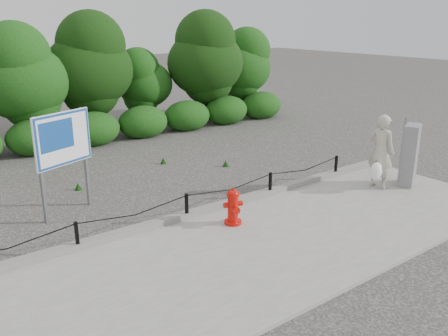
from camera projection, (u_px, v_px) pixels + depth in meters
ground at (187, 222)px, 10.65m from camera, size 90.00×90.00×0.00m
sidewalk at (243, 255)px, 9.12m from camera, size 14.00×4.00×0.08m
curb at (186, 215)px, 10.65m from camera, size 14.00×0.22×0.14m
chain_barrier at (187, 203)px, 10.52m from camera, size 10.06×0.06×0.60m
treeline at (64, 73)px, 16.99m from camera, size 20.21×3.61×4.58m
fire_hydrant at (233, 207)px, 10.27m from camera, size 0.48×0.49×0.82m
pedestrian at (381, 153)px, 12.31m from camera, size 0.80×0.76×1.96m
utility_cabinet at (409, 155)px, 12.55m from camera, size 0.72×0.59×1.82m
advertising_sign at (63, 144)px, 10.60m from camera, size 1.42×0.61×2.41m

